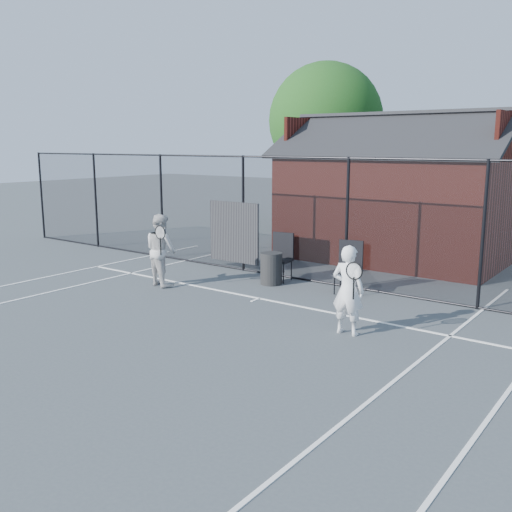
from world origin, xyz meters
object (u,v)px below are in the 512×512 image
Objects in this scene: player_back at (161,250)px; chair_left at (279,258)px; clubhouse at (397,203)px; chair_right at (348,268)px; player_front at (348,290)px; waste_bin at (271,268)px.

chair_left is at bearing 44.97° from player_back.
chair_right is (0.79, -4.45, -1.04)m from clubhouse.
player_front is at bearing -74.09° from chair_right.
player_front is 1.39× the size of chair_right.
waste_bin is (2.02, 1.61, -0.47)m from player_back.
chair_left reaches higher than waste_bin.
clubhouse is 4.10× the size of player_front.
waste_bin is (-1.85, -0.32, -0.19)m from chair_right.
player_back reaches higher than player_front.
chair_right is (3.87, 1.94, -0.28)m from player_back.
chair_right is at bearing -79.91° from clubhouse.
player_front is 1.39× the size of chair_left.
player_front is 2.83m from chair_right.
clubhouse is at bearing 64.25° from player_back.
chair_left is (1.99, 1.99, -0.28)m from player_back.
player_back is (-3.08, -6.39, -0.76)m from clubhouse.
player_front reaches higher than waste_bin.
chair_right is at bearing -10.16° from chair_left.
player_back is 2.83m from chair_left.
player_back is at bearing 173.78° from player_front.
player_back is at bearing -141.41° from waste_bin.
clubhouse reaches higher than chair_right.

